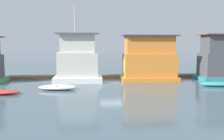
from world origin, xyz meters
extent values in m
plane|color=#475B66|center=(0.00, 0.00, 0.00)|extent=(200.00, 200.00, 0.00)
cube|color=brown|center=(0.00, 3.40, 0.15)|extent=(42.40, 1.56, 0.30)
cube|color=white|center=(-3.70, 0.19, 0.30)|extent=(5.26, 3.76, 0.60)
cube|color=beige|center=(-3.70, 0.19, 1.93)|extent=(4.35, 2.85, 2.66)
cube|color=beige|center=(-3.70, 0.19, 4.27)|extent=(3.70, 2.20, 2.03)
cube|color=slate|center=(-3.70, 0.19, 5.35)|extent=(4.65, 3.15, 0.12)
cylinder|color=#B2B2B7|center=(-3.98, 0.19, 6.88)|extent=(0.12, 0.12, 2.95)
cube|color=orange|center=(4.37, 0.30, 0.23)|extent=(6.40, 3.29, 0.47)
cube|color=orange|center=(4.37, 0.30, 1.77)|extent=(5.86, 2.75, 2.62)
cube|color=orange|center=(4.37, 0.30, 4.08)|extent=(5.40, 2.28, 1.99)
cube|color=#38383D|center=(4.37, 0.30, 5.13)|extent=(6.16, 3.05, 0.12)
ellipsoid|color=white|center=(-5.32, -4.66, 0.24)|extent=(3.65, 1.71, 0.48)
cube|color=#997F60|center=(-5.32, -4.66, 0.40)|extent=(0.26, 1.19, 0.08)
ellipsoid|color=teal|center=(10.18, -4.10, 0.23)|extent=(3.26, 1.60, 0.45)
cube|color=#997F60|center=(10.18, -4.10, 0.39)|extent=(0.31, 0.92, 0.08)
cylinder|color=brown|center=(5.85, 2.37, 0.78)|extent=(0.27, 0.27, 1.55)
camera|label=1|loc=(-2.26, -27.64, 4.28)|focal=40.00mm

